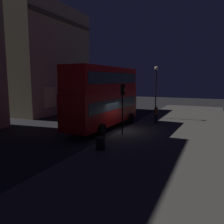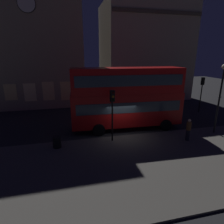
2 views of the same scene
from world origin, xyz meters
The scene contains 9 objects.
ground_plane centered at (0.00, 0.00, 0.00)m, with size 80.00×80.00×0.00m, color #232326.
sidewalk_slab centered at (0.00, -4.72, 0.06)m, with size 44.00×8.56×0.12m, color #4C4944.
building_plain_facade centered at (7.87, 15.24, 7.05)m, with size 12.72×9.66×14.09m.
double_decker_bus centered at (0.84, 1.37, 3.11)m, with size 10.06×3.11×5.55m.
traffic_light_near_kerb centered at (-1.09, -1.22, 2.99)m, with size 0.37×0.39×4.00m.
traffic_light_far_side centered at (10.92, 4.37, 2.98)m, with size 0.33×0.36×4.15m.
street_lamp centered at (7.89, -1.63, 4.10)m, with size 0.45×0.45×5.79m.
pedestrian centered at (4.68, -2.50, 1.02)m, with size 0.37×0.37×1.76m.
litter_bin centered at (-5.26, -1.40, 0.53)m, with size 0.59×0.59×0.81m, color black.
Camera 1 is at (-17.47, -7.72, 4.47)m, focal length 36.44 mm.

